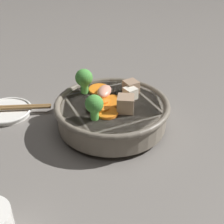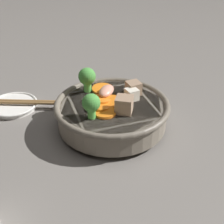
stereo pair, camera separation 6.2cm
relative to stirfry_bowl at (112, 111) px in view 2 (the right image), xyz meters
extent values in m
plane|color=slate|center=(0.00, 0.00, -0.04)|extent=(3.00, 3.00, 0.00)
cylinder|color=slate|center=(0.00, 0.00, -0.04)|extent=(0.12, 0.12, 0.01)
cylinder|color=slate|center=(0.00, 0.00, -0.01)|extent=(0.23, 0.23, 0.05)
torus|color=#685F52|center=(0.00, 0.00, 0.02)|extent=(0.24, 0.24, 0.01)
cylinder|color=brown|center=(0.00, 0.00, 0.00)|extent=(0.21, 0.21, 0.03)
cylinder|color=orange|center=(0.01, 0.00, 0.02)|extent=(0.06, 0.06, 0.01)
cylinder|color=orange|center=(-0.02, 0.02, 0.02)|extent=(0.05, 0.05, 0.01)
cylinder|color=orange|center=(0.06, 0.02, 0.02)|extent=(0.07, 0.07, 0.01)
cylinder|color=orange|center=(0.01, 0.03, 0.02)|extent=(0.06, 0.06, 0.01)
cylinder|color=orange|center=(-0.04, 0.01, 0.02)|extent=(0.06, 0.06, 0.01)
cylinder|color=#59B84C|center=(0.05, 0.06, 0.03)|extent=(0.02, 0.02, 0.02)
sphere|color=#47933D|center=(0.05, 0.06, 0.05)|extent=(0.04, 0.04, 0.04)
cylinder|color=#59B84C|center=(-0.05, 0.03, 0.03)|extent=(0.02, 0.02, 0.02)
sphere|color=#47933D|center=(-0.05, 0.03, 0.05)|extent=(0.03, 0.03, 0.03)
cube|color=#9E7F66|center=(-0.03, -0.03, 0.03)|extent=(0.04, 0.04, 0.03)
cube|color=silver|center=(0.02, -0.04, 0.03)|extent=(0.03, 0.03, 0.02)
cube|color=#9E7F66|center=(0.05, -0.04, 0.03)|extent=(0.04, 0.04, 0.03)
ellipsoid|color=#EA9E84|center=(0.04, 0.01, 0.02)|extent=(0.06, 0.04, 0.02)
cylinder|color=white|center=(0.06, 0.24, -0.04)|extent=(0.11, 0.11, 0.01)
torus|color=white|center=(0.06, 0.24, -0.03)|extent=(0.11, 0.11, 0.01)
cylinder|color=olive|center=(0.07, 0.24, -0.02)|extent=(0.01, 0.20, 0.01)
cylinder|color=olive|center=(0.06, 0.24, -0.02)|extent=(0.01, 0.20, 0.01)
camera|label=1|loc=(-0.55, 0.02, 0.34)|focal=50.00mm
camera|label=2|loc=(-0.55, -0.04, 0.34)|focal=50.00mm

